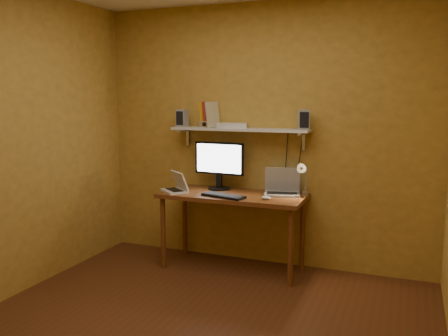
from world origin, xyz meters
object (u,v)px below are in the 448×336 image
at_px(shelf_camera, 204,124).
at_px(mouse, 266,198).
at_px(keyboard, 224,196).
at_px(desk_lamp, 303,175).
at_px(netbook, 177,186).
at_px(monitor, 219,163).
at_px(wall_shelf, 240,130).
at_px(speaker_left, 182,118).
at_px(laptop, 282,187).
at_px(desk, 233,202).
at_px(speaker_right, 304,120).
at_px(router, 232,125).

bearing_deg(shelf_camera, mouse, -20.34).
bearing_deg(keyboard, desk_lamp, 38.69).
xyz_separation_m(netbook, shelf_camera, (0.19, 0.24, 0.60)).
bearing_deg(monitor, mouse, -23.32).
bearing_deg(wall_shelf, mouse, -41.04).
height_order(netbook, speaker_left, speaker_left).
bearing_deg(laptop, wall_shelf, 161.40).
distance_m(laptop, mouse, 0.30).
height_order(mouse, desk_lamp, desk_lamp).
relative_size(desk, keyboard, 3.27).
height_order(monitor, speaker_right, speaker_right).
relative_size(wall_shelf, shelf_camera, 12.01).
height_order(monitor, netbook, monitor).
bearing_deg(mouse, monitor, 170.06).
xyz_separation_m(wall_shelf, speaker_right, (0.64, -0.01, 0.11)).
distance_m(keyboard, speaker_left, 0.99).
distance_m(monitor, speaker_left, 0.61).
bearing_deg(keyboard, laptop, 49.22).
relative_size(monitor, shelf_camera, 4.56).
relative_size(monitor, desk_lamp, 1.42).
bearing_deg(shelf_camera, monitor, 13.33).
distance_m(shelf_camera, router, 0.28).
height_order(wall_shelf, keyboard, wall_shelf).
relative_size(desk, laptop, 3.68).
distance_m(keyboard, speaker_right, 1.03).
distance_m(keyboard, shelf_camera, 0.79).
height_order(monitor, mouse, monitor).
distance_m(laptop, speaker_left, 1.26).
xyz_separation_m(laptop, speaker_right, (0.19, 0.03, 0.65)).
bearing_deg(speaker_right, desk, -179.88).
height_order(keyboard, mouse, mouse).
height_order(desk, keyboard, keyboard).
height_order(monitor, laptop, monitor).
xyz_separation_m(mouse, speaker_right, (0.26, 0.32, 0.70)).
xyz_separation_m(speaker_right, router, (-0.72, 0.01, -0.07)).
distance_m(desk, laptop, 0.50).
distance_m(desk, desk_lamp, 0.73).
bearing_deg(netbook, shelf_camera, 91.19).
bearing_deg(mouse, router, 161.69).
height_order(desk_lamp, router, router).
bearing_deg(desk, desk_lamp, 10.81).
bearing_deg(speaker_left, wall_shelf, 6.10).
distance_m(wall_shelf, shelf_camera, 0.37).
height_order(laptop, netbook, laptop).
bearing_deg(speaker_left, shelf_camera, -4.82).
xyz_separation_m(desk, keyboard, (-0.03, -0.17, 0.10)).
bearing_deg(mouse, netbook, -164.40).
distance_m(mouse, speaker_left, 1.27).
distance_m(netbook, speaker_left, 0.72).
bearing_deg(speaker_left, monitor, 3.46).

